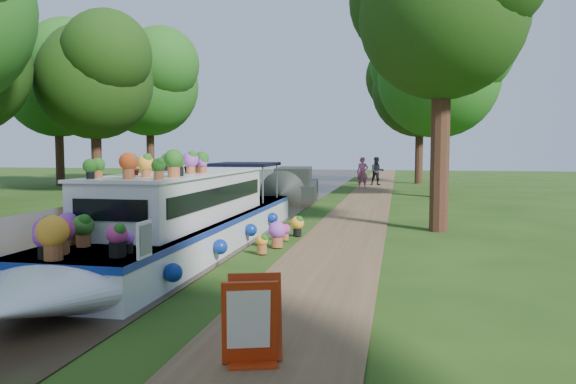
{
  "coord_description": "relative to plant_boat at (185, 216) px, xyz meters",
  "views": [
    {
      "loc": [
        2.62,
        -13.93,
        2.43
      ],
      "look_at": [
        -0.19,
        0.32,
        1.3
      ],
      "focal_mm": 35.0,
      "sensor_mm": 36.0,
      "label": 1
    }
  ],
  "objects": [
    {
      "name": "tree_far_d",
      "position": [
        -12.77,
        25.74,
        6.55
      ],
      "size": [
        8.05,
        7.7,
        10.85
      ],
      "color": "#341C11",
      "rests_on": "ground"
    },
    {
      "name": "pedestrian_dark",
      "position": [
        3.5,
        24.7,
        0.1
      ],
      "size": [
        1.01,
        0.86,
        1.85
      ],
      "primitive_type": "imported",
      "rotation": [
        0.0,
        0.0,
        0.19
      ],
      "color": "black",
      "rests_on": "towpath"
    },
    {
      "name": "ground",
      "position": [
        2.25,
        1.65,
        -0.85
      ],
      "size": [
        100.0,
        100.0,
        0.0
      ],
      "primitive_type": "plane",
      "color": "#1F3C0F",
      "rests_on": "ground"
    },
    {
      "name": "tree_near_mid",
      "position": [
        6.73,
        16.73,
        5.58
      ],
      "size": [
        6.9,
        6.6,
        9.4
      ],
      "color": "#341C11",
      "rests_on": "ground"
    },
    {
      "name": "sandwich_board",
      "position": [
        3.3,
        -6.37,
        -0.38
      ],
      "size": [
        0.66,
        0.65,
        0.98
      ],
      "rotation": [
        0.0,
        0.0,
        0.3
      ],
      "color": "#B32C0C",
      "rests_on": "towpath"
    },
    {
      "name": "plant_boat",
      "position": [
        0.0,
        0.0,
        0.0
      ],
      "size": [
        2.29,
        13.52,
        2.31
      ],
      "color": "silver",
      "rests_on": "canal_water"
    },
    {
      "name": "tree_far_h",
      "position": [
        -16.77,
        20.74,
        6.28
      ],
      "size": [
        7.82,
        7.48,
        10.49
      ],
      "color": "#341C11",
      "rests_on": "ground"
    },
    {
      "name": "pedestrian_pink",
      "position": [
        2.75,
        21.61,
        0.12
      ],
      "size": [
        0.71,
        0.48,
        1.89
      ],
      "primitive_type": "imported",
      "rotation": [
        0.0,
        0.0,
        -0.04
      ],
      "color": "#D55770",
      "rests_on": "towpath"
    },
    {
      "name": "tree_near_far",
      "position": [
        6.23,
        27.74,
        6.2
      ],
      "size": [
        7.59,
        7.26,
        10.3
      ],
      "color": "#341C11",
      "rests_on": "ground"
    },
    {
      "name": "tree_far_c",
      "position": [
        -11.27,
        15.73,
        5.67
      ],
      "size": [
        7.13,
        6.82,
        9.59
      ],
      "color": "#341C11",
      "rests_on": "ground"
    },
    {
      "name": "towpath",
      "position": [
        3.45,
        1.65,
        -0.84
      ],
      "size": [
        2.2,
        100.0,
        0.03
      ],
      "primitive_type": "cube",
      "color": "brown",
      "rests_on": "ground"
    },
    {
      "name": "verge_plant",
      "position": [
        1.65,
        5.25,
        -0.67
      ],
      "size": [
        0.38,
        0.34,
        0.37
      ],
      "primitive_type": "imported",
      "rotation": [
        0.0,
        0.0,
        0.18
      ],
      "color": "#266B20",
      "rests_on": "ground"
    },
    {
      "name": "second_boat",
      "position": [
        -0.33,
        15.77,
        -0.27
      ],
      "size": [
        2.87,
        7.67,
        1.45
      ],
      "rotation": [
        0.0,
        0.0,
        0.12
      ],
      "color": "black",
      "rests_on": "canal_water"
    },
    {
      "name": "tree_near_overhang",
      "position": [
        6.04,
        4.71,
        5.75
      ],
      "size": [
        5.52,
        5.28,
        8.99
      ],
      "color": "#341C11",
      "rests_on": "ground"
    },
    {
      "name": "canal_water",
      "position": [
        -3.75,
        1.65,
        -0.84
      ],
      "size": [
        10.0,
        100.0,
        0.02
      ],
      "primitive_type": "cube",
      "color": "black",
      "rests_on": "ground"
    }
  ]
}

